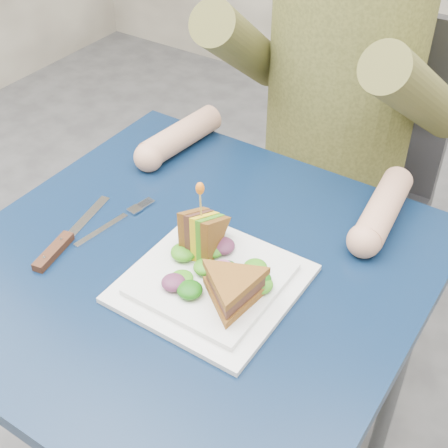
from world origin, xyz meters
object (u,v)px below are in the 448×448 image
Objects in this scene: sandwich_flat at (233,289)px; knife at (60,245)px; diner at (344,44)px; table at (190,296)px; fork at (114,223)px; chair at (345,168)px; sandwich_upright at (201,234)px; plate at (212,282)px.

knife is at bearing -172.72° from sandwich_flat.
knife is at bearing -107.78° from diner.
table is 0.19m from fork.
chair reaches higher than sandwich_flat.
table is 0.62m from diner.
sandwich_upright is at bearing 3.90° from fork.
table is 0.24m from knife.
diner is at bearing -90.00° from chair.
sandwich_flat is (0.12, -0.72, 0.23)m from chair.
sandwich_flat is at bearing -33.42° from sandwich_upright.
fork is (-0.17, -0.66, 0.19)m from chair.
knife is (-0.03, -0.10, 0.00)m from fork.
plate is 1.45× the size of fork.
table is at bearing -90.00° from diner.
sandwich_upright is at bearing 26.92° from knife.
chair reaches higher than knife.
fork is (-0.24, 0.03, -0.01)m from plate.
table is 0.14m from sandwich_upright.
chair reaches higher than plate.
sandwich_flat is 1.34× the size of sandwich_upright.
table is at bearing -118.00° from sandwich_upright.
sandwich_flat is at bearing 7.28° from knife.
fork is at bearing 71.15° from knife.
sandwich_upright reaches higher than fork.
plate is at bearing -83.84° from diner.
diner is 3.38× the size of knife.
plate is 0.07m from sandwich_flat.
table is 5.91× the size of sandwich_upright.
fork is 0.81× the size of knife.
sandwich_upright is at bearing 146.58° from sandwich_flat.
sandwich_flat is at bearing -79.02° from diner.
plate is (0.06, -0.02, 0.09)m from table.
sandwich_flat is 0.30m from fork.
sandwich_upright is (0.01, -0.65, 0.24)m from chair.
chair is at bearing 90.00° from diner.
plate is 1.18× the size of knife.
plate reaches higher than table.
sandwich_upright is at bearing 62.00° from table.
diner is at bearing 96.16° from plate.
table is at bearing -3.11° from fork.
plate is 1.53× the size of sandwich_flat.
diner is 0.61m from fork.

